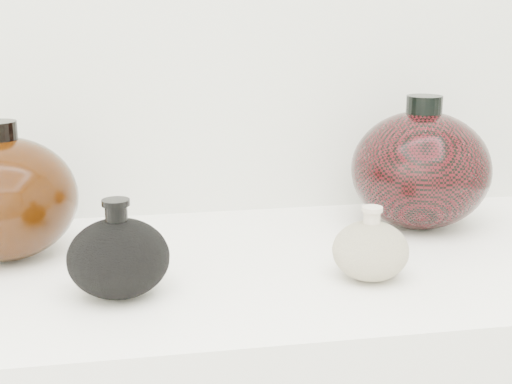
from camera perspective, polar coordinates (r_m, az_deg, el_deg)
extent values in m
cube|color=white|center=(0.98, -3.37, -6.58)|extent=(1.20, 0.50, 0.03)
ellipsoid|color=black|center=(0.87, -10.94, -5.21)|extent=(0.12, 0.12, 0.10)
cylinder|color=black|center=(0.85, -11.11, -1.75)|extent=(0.03, 0.03, 0.03)
cylinder|color=black|center=(0.85, -11.16, -0.83)|extent=(0.03, 0.03, 0.01)
ellipsoid|color=beige|center=(0.92, 9.14, -4.66)|extent=(0.11, 0.11, 0.08)
cylinder|color=beige|center=(0.90, 9.25, -2.05)|extent=(0.02, 0.02, 0.02)
cylinder|color=beige|center=(0.90, 9.28, -1.36)|extent=(0.03, 0.03, 0.01)
ellipsoid|color=black|center=(1.03, -19.51, -0.50)|extent=(0.24, 0.24, 0.17)
ellipsoid|color=black|center=(1.14, 13.02, 1.75)|extent=(0.28, 0.28, 0.18)
cylinder|color=black|center=(1.12, 13.31, 6.64)|extent=(0.07, 0.07, 0.03)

